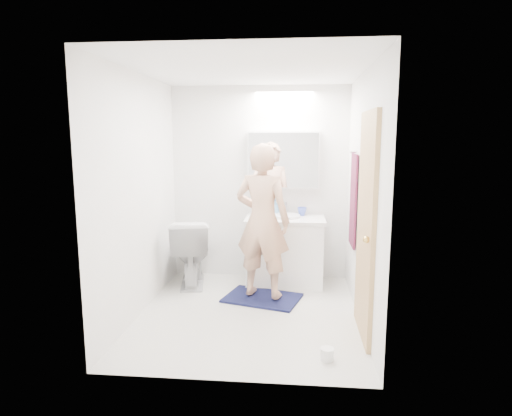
# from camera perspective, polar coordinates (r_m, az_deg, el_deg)

# --- Properties ---
(floor) EXTENTS (2.50, 2.50, 0.00)m
(floor) POSITION_cam_1_polar(r_m,az_deg,el_deg) (4.55, -0.95, -13.67)
(floor) COLOR silver
(floor) RESTS_ON ground
(ceiling) EXTENTS (2.50, 2.50, 0.00)m
(ceiling) POSITION_cam_1_polar(r_m,az_deg,el_deg) (4.24, -1.04, 17.77)
(ceiling) COLOR white
(ceiling) RESTS_ON floor
(wall_back) EXTENTS (2.50, 0.00, 2.50)m
(wall_back) POSITION_cam_1_polar(r_m,az_deg,el_deg) (5.46, 0.46, 3.25)
(wall_back) COLOR white
(wall_back) RESTS_ON floor
(wall_front) EXTENTS (2.50, 0.00, 2.50)m
(wall_front) POSITION_cam_1_polar(r_m,az_deg,el_deg) (3.01, -3.63, -1.76)
(wall_front) COLOR white
(wall_front) RESTS_ON floor
(wall_left) EXTENTS (0.00, 2.50, 2.50)m
(wall_left) POSITION_cam_1_polar(r_m,az_deg,el_deg) (4.49, -15.10, 1.60)
(wall_left) COLOR white
(wall_left) RESTS_ON floor
(wall_right) EXTENTS (0.00, 2.50, 2.50)m
(wall_right) POSITION_cam_1_polar(r_m,az_deg,el_deg) (4.25, 13.91, 1.24)
(wall_right) COLOR white
(wall_right) RESTS_ON floor
(vanity_cabinet) EXTENTS (0.90, 0.55, 0.78)m
(vanity_cabinet) POSITION_cam_1_polar(r_m,az_deg,el_deg) (5.31, 3.81, -5.84)
(vanity_cabinet) COLOR white
(vanity_cabinet) RESTS_ON floor
(countertop) EXTENTS (0.95, 0.58, 0.04)m
(countertop) POSITION_cam_1_polar(r_m,az_deg,el_deg) (5.22, 3.86, -1.49)
(countertop) COLOR silver
(countertop) RESTS_ON vanity_cabinet
(sink_basin) EXTENTS (0.36, 0.36, 0.03)m
(sink_basin) POSITION_cam_1_polar(r_m,az_deg,el_deg) (5.25, 3.87, -1.06)
(sink_basin) COLOR white
(sink_basin) RESTS_ON countertop
(faucet) EXTENTS (0.02, 0.02, 0.16)m
(faucet) POSITION_cam_1_polar(r_m,az_deg,el_deg) (5.42, 3.93, -0.02)
(faucet) COLOR silver
(faucet) RESTS_ON countertop
(medicine_cabinet) EXTENTS (0.88, 0.14, 0.70)m
(medicine_cabinet) POSITION_cam_1_polar(r_m,az_deg,el_deg) (5.35, 3.62, 6.32)
(medicine_cabinet) COLOR white
(medicine_cabinet) RESTS_ON wall_back
(mirror_panel) EXTENTS (0.84, 0.01, 0.66)m
(mirror_panel) POSITION_cam_1_polar(r_m,az_deg,el_deg) (5.27, 3.59, 6.28)
(mirror_panel) COLOR silver
(mirror_panel) RESTS_ON medicine_cabinet
(toilet) EXTENTS (0.59, 0.87, 0.82)m
(toilet) POSITION_cam_1_polar(r_m,az_deg,el_deg) (5.35, -8.52, -5.62)
(toilet) COLOR silver
(toilet) RESTS_ON floor
(bath_rug) EXTENTS (0.92, 0.75, 0.02)m
(bath_rug) POSITION_cam_1_polar(r_m,az_deg,el_deg) (4.92, 0.83, -11.73)
(bath_rug) COLOR #141840
(bath_rug) RESTS_ON floor
(person) EXTENTS (0.69, 0.55, 1.67)m
(person) POSITION_cam_1_polar(r_m,az_deg,el_deg) (4.68, 0.86, -1.72)
(person) COLOR tan
(person) RESTS_ON bath_rug
(door) EXTENTS (0.04, 0.80, 2.00)m
(door) POSITION_cam_1_polar(r_m,az_deg,el_deg) (3.94, 14.25, -2.35)
(door) COLOR tan
(door) RESTS_ON wall_right
(door_knob) EXTENTS (0.06, 0.06, 0.06)m
(door_knob) POSITION_cam_1_polar(r_m,az_deg,el_deg) (3.66, 14.31, -4.05)
(door_knob) COLOR gold
(door_knob) RESTS_ON door
(towel) EXTENTS (0.02, 0.42, 1.00)m
(towel) POSITION_cam_1_polar(r_m,az_deg,el_deg) (4.80, 12.65, 0.98)
(towel) COLOR black
(towel) RESTS_ON wall_right
(towel_hook) EXTENTS (0.07, 0.02, 0.02)m
(towel_hook) POSITION_cam_1_polar(r_m,az_deg,el_deg) (4.75, 12.72, 7.19)
(towel_hook) COLOR silver
(towel_hook) RESTS_ON wall_right
(soap_bottle_a) EXTENTS (0.10, 0.10, 0.23)m
(soap_bottle_a) POSITION_cam_1_polar(r_m,az_deg,el_deg) (5.36, 1.19, 0.28)
(soap_bottle_a) COLOR tan
(soap_bottle_a) RESTS_ON countertop
(soap_bottle_b) EXTENTS (0.12, 0.12, 0.19)m
(soap_bottle_b) POSITION_cam_1_polar(r_m,az_deg,el_deg) (5.38, 2.54, 0.10)
(soap_bottle_b) COLOR #5891BE
(soap_bottle_b) RESTS_ON countertop
(toothbrush_cup) EXTENTS (0.12, 0.12, 0.10)m
(toothbrush_cup) POSITION_cam_1_polar(r_m,az_deg,el_deg) (5.37, 6.06, -0.45)
(toothbrush_cup) COLOR #445BCC
(toothbrush_cup) RESTS_ON countertop
(toilet_paper_roll) EXTENTS (0.11, 0.11, 0.10)m
(toilet_paper_roll) POSITION_cam_1_polar(r_m,az_deg,el_deg) (3.73, 9.32, -18.41)
(toilet_paper_roll) COLOR white
(toilet_paper_roll) RESTS_ON floor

